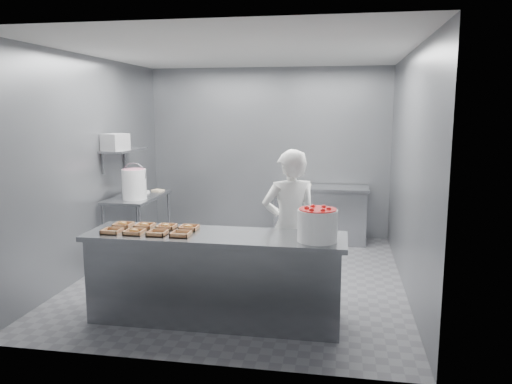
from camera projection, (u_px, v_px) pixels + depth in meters
floor at (242, 276)px, 6.41m from camera, size 4.50×4.50×0.00m
ceiling at (241, 52)px, 5.95m from camera, size 4.50×4.50×0.00m
wall_back at (269, 153)px, 8.37m from camera, size 4.00×0.04×2.80m
wall_left at (92, 165)px, 6.52m from camera, size 0.04×4.50×2.80m
wall_right at (409, 172)px, 5.84m from camera, size 0.04×4.50×2.80m
service_counter at (216, 277)px, 5.02m from camera, size 2.60×0.70×0.90m
prep_table at (138, 217)px, 7.18m from camera, size 0.60×1.20×0.90m
back_counter at (320, 214)px, 8.03m from camera, size 1.50×0.60×0.90m
wall_shelf at (124, 150)px, 7.05m from camera, size 0.35×0.90×0.03m
tray_0 at (112, 231)px, 4.99m from camera, size 0.19×0.18×0.04m
tray_1 at (134, 232)px, 4.95m from camera, size 0.19×0.18×0.06m
tray_2 at (158, 233)px, 4.91m from camera, size 0.19×0.18×0.04m
tray_3 at (181, 234)px, 4.87m from camera, size 0.19×0.18×0.04m
tray_4 at (123, 225)px, 5.25m from camera, size 0.19×0.18×0.06m
tray_5 at (145, 226)px, 5.21m from camera, size 0.19×0.18×0.06m
tray_6 at (166, 226)px, 5.17m from camera, size 0.19×0.18×0.06m
tray_7 at (189, 227)px, 5.13m from camera, size 0.19×0.18×0.06m
worker at (290, 226)px, 5.49m from camera, size 0.73×0.61×1.70m
strawberry_tub at (317, 224)px, 4.66m from camera, size 0.37×0.37×0.31m
glaze_bucket at (134, 183)px, 6.82m from camera, size 0.34×0.33×0.50m
bucket_lid at (139, 192)px, 7.35m from camera, size 0.41×0.41×0.02m
rag at (158, 190)px, 7.53m from camera, size 0.19×0.18×0.02m
appliance at (115, 142)px, 6.76m from camera, size 0.34×0.37×0.23m
paper_stack at (301, 185)px, 8.01m from camera, size 0.34×0.28×0.05m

